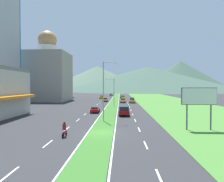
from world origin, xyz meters
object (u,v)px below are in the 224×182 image
at_px(car_1, 123,97).
at_px(car_8, 132,99).
at_px(car_0, 132,101).
at_px(car_6, 111,95).
at_px(car_3, 105,100).
at_px(street_lamp_near, 105,88).
at_px(car_7, 124,109).
at_px(car_9, 123,101).
at_px(motorcycle_rider, 64,131).
at_px(car_2, 122,97).
at_px(car_5, 95,109).
at_px(car_4, 102,97).
at_px(pickup_truck_0, 124,111).
at_px(street_lamp_mid, 113,90).
at_px(billboard_roadside, 199,98).

bearing_deg(car_1, car_8, 12.55).
bearing_deg(car_0, car_6, -168.69).
xyz_separation_m(car_3, car_6, (0.15, 44.56, 0.03)).
relative_size(street_lamp_near, car_6, 2.38).
xyz_separation_m(car_7, car_8, (3.69, 32.76, 0.03)).
height_order(car_9, motorcycle_rider, motorcycle_rider).
height_order(car_7, motorcycle_rider, motorcycle_rider).
distance_m(car_1, car_6, 28.59).
distance_m(car_3, motorcycle_rider, 55.26).
xyz_separation_m(street_lamp_near, car_2, (3.46, 67.04, -5.09)).
xyz_separation_m(car_3, car_5, (0.15, -32.95, -0.06)).
bearing_deg(car_1, car_7, -0.34).
xyz_separation_m(car_0, car_1, (-3.10, 22.61, 0.03)).
height_order(car_1, car_4, car_1).
bearing_deg(car_2, car_8, 10.03).
distance_m(street_lamp_near, car_4, 64.43).
relative_size(car_0, car_8, 0.96).
bearing_deg(car_9, car_2, -179.80).
xyz_separation_m(car_4, pickup_truck_0, (9.99, -56.73, 0.20)).
xyz_separation_m(car_1, car_9, (-0.23, -21.70, 0.00)).
bearing_deg(pickup_truck_0, car_2, 179.93).
xyz_separation_m(car_3, car_8, (10.51, 1.54, 0.02)).
distance_m(car_1, motorcycle_rider, 72.50).
bearing_deg(car_8, car_5, -16.72).
bearing_deg(car_7, car_2, -179.95).
height_order(street_lamp_near, car_9, street_lamp_near).
bearing_deg(motorcycle_rider, car_5, -2.13).
height_order(car_4, car_9, car_9).
height_order(car_4, pickup_truck_0, pickup_truck_0).
bearing_deg(car_0, car_3, -119.50).
bearing_deg(street_lamp_near, car_1, 86.46).
bearing_deg(car_9, motorcycle_rider, -8.53).
relative_size(car_1, pickup_truck_0, 0.82).
xyz_separation_m(car_1, car_6, (-6.96, 27.73, 0.01)).
distance_m(car_1, car_3, 18.27).
bearing_deg(car_0, street_lamp_mid, -27.89).
height_order(car_6, car_9, car_6).
relative_size(street_lamp_mid, car_0, 1.89).
bearing_deg(car_1, pickup_truck_0, -0.42).
bearing_deg(car_0, car_9, -105.32).
distance_m(car_4, car_9, 26.39).
height_order(car_2, car_3, car_3).
relative_size(car_0, car_6, 1.01).
bearing_deg(billboard_roadside, car_2, 97.70).
xyz_separation_m(car_4, car_7, (10.10, -50.71, -0.03)).
distance_m(car_5, car_9, 28.88).
distance_m(street_lamp_mid, car_7, 14.00).
height_order(car_1, pickup_truck_0, pickup_truck_0).
distance_m(street_lamp_near, car_9, 40.01).
relative_size(car_4, car_9, 1.07).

